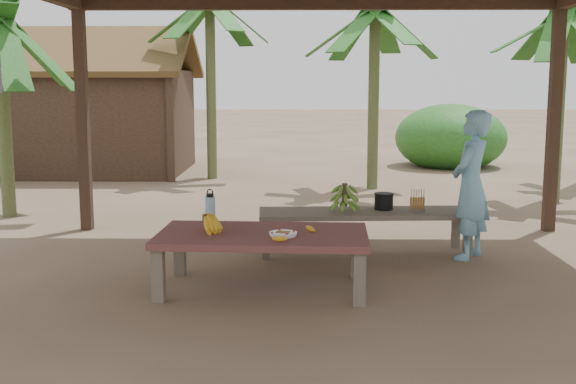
{
  "coord_description": "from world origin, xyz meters",
  "views": [
    {
      "loc": [
        -0.23,
        -6.3,
        1.79
      ],
      "look_at": [
        -0.32,
        0.13,
        0.8
      ],
      "focal_mm": 45.0,
      "sensor_mm": 36.0,
      "label": 1
    }
  ],
  "objects_px": {
    "work_table": "(263,240)",
    "cooking_pot": "(384,202)",
    "water_flask": "(210,210)",
    "ripe_banana_bunch": "(204,222)",
    "woman": "(471,185)",
    "bench": "(365,216)",
    "plate": "(283,234)"
  },
  "relations": [
    {
      "from": "water_flask",
      "to": "woman",
      "type": "xyz_separation_m",
      "value": [
        2.53,
        0.83,
        0.11
      ]
    },
    {
      "from": "work_table",
      "to": "bench",
      "type": "relative_size",
      "value": 0.83
    },
    {
      "from": "cooking_pot",
      "to": "woman",
      "type": "relative_size",
      "value": 0.13
    },
    {
      "from": "water_flask",
      "to": "bench",
      "type": "bearing_deg",
      "value": 34.65
    },
    {
      "from": "work_table",
      "to": "bench",
      "type": "bearing_deg",
      "value": 55.9
    },
    {
      "from": "bench",
      "to": "ripe_banana_bunch",
      "type": "distance_m",
      "value": 2.02
    },
    {
      "from": "ripe_banana_bunch",
      "to": "water_flask",
      "type": "xyz_separation_m",
      "value": [
        0.01,
        0.3,
        0.05
      ]
    },
    {
      "from": "water_flask",
      "to": "woman",
      "type": "relative_size",
      "value": 0.22
    },
    {
      "from": "plate",
      "to": "cooking_pot",
      "type": "xyz_separation_m",
      "value": [
        1.03,
        1.56,
        0.02
      ]
    },
    {
      "from": "ripe_banana_bunch",
      "to": "cooking_pot",
      "type": "height_order",
      "value": "ripe_banana_bunch"
    },
    {
      "from": "work_table",
      "to": "ripe_banana_bunch",
      "type": "xyz_separation_m",
      "value": [
        -0.5,
        0.01,
        0.15
      ]
    },
    {
      "from": "plate",
      "to": "water_flask",
      "type": "relative_size",
      "value": 0.7
    },
    {
      "from": "work_table",
      "to": "water_flask",
      "type": "xyz_separation_m",
      "value": [
        -0.49,
        0.31,
        0.21
      ]
    },
    {
      "from": "work_table",
      "to": "cooking_pot",
      "type": "xyz_separation_m",
      "value": [
        1.21,
        1.43,
        0.1
      ]
    },
    {
      "from": "woman",
      "to": "work_table",
      "type": "bearing_deg",
      "value": -26.97
    },
    {
      "from": "work_table",
      "to": "bench",
      "type": "distance_m",
      "value": 1.67
    },
    {
      "from": "ripe_banana_bunch",
      "to": "woman",
      "type": "height_order",
      "value": "woman"
    },
    {
      "from": "cooking_pot",
      "to": "woman",
      "type": "distance_m",
      "value": 0.91
    },
    {
      "from": "ripe_banana_bunch",
      "to": "work_table",
      "type": "bearing_deg",
      "value": -0.62
    },
    {
      "from": "work_table",
      "to": "bench",
      "type": "height_order",
      "value": "work_table"
    },
    {
      "from": "water_flask",
      "to": "cooking_pot",
      "type": "relative_size",
      "value": 1.71
    },
    {
      "from": "plate",
      "to": "cooking_pot",
      "type": "relative_size",
      "value": 1.2
    },
    {
      "from": "work_table",
      "to": "water_flask",
      "type": "distance_m",
      "value": 0.61
    },
    {
      "from": "plate",
      "to": "cooking_pot",
      "type": "bearing_deg",
      "value": 56.61
    },
    {
      "from": "water_flask",
      "to": "cooking_pot",
      "type": "xyz_separation_m",
      "value": [
        1.7,
        1.12,
        -0.11
      ]
    },
    {
      "from": "work_table",
      "to": "woman",
      "type": "relative_size",
      "value": 1.22
    },
    {
      "from": "bench",
      "to": "ripe_banana_bunch",
      "type": "bearing_deg",
      "value": -141.33
    },
    {
      "from": "work_table",
      "to": "ripe_banana_bunch",
      "type": "relative_size",
      "value": 6.47
    },
    {
      "from": "ripe_banana_bunch",
      "to": "woman",
      "type": "xyz_separation_m",
      "value": [
        2.55,
        1.13,
        0.17
      ]
    },
    {
      "from": "work_table",
      "to": "cooking_pot",
      "type": "height_order",
      "value": "cooking_pot"
    },
    {
      "from": "cooking_pot",
      "to": "bench",
      "type": "bearing_deg",
      "value": -156.23
    },
    {
      "from": "work_table",
      "to": "water_flask",
      "type": "height_order",
      "value": "water_flask"
    }
  ]
}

